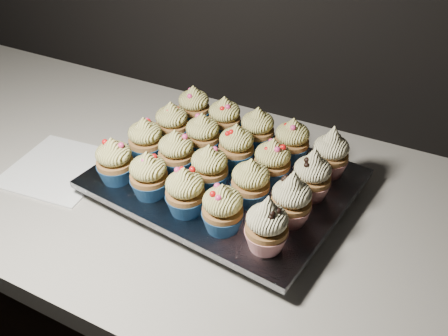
# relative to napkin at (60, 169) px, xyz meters

# --- Properties ---
(worktop) EXTENTS (2.44, 0.64, 0.04)m
(worktop) POSITION_rel_napkin_xyz_m (0.30, 0.08, -0.02)
(worktop) COLOR beige
(worktop) RESTS_ON cabinet
(napkin) EXTENTS (0.20, 0.20, 0.00)m
(napkin) POSITION_rel_napkin_xyz_m (0.00, 0.00, 0.00)
(napkin) COLOR white
(napkin) RESTS_ON worktop
(baking_tray) EXTENTS (0.41, 0.33, 0.02)m
(baking_tray) POSITION_rel_napkin_xyz_m (0.30, 0.09, 0.01)
(baking_tray) COLOR black
(baking_tray) RESTS_ON worktop
(foil_lining) EXTENTS (0.45, 0.37, 0.01)m
(foil_lining) POSITION_rel_napkin_xyz_m (0.30, 0.09, 0.03)
(foil_lining) COLOR silver
(foil_lining) RESTS_ON baking_tray
(cupcake_0) EXTENTS (0.06, 0.06, 0.08)m
(cupcake_0) POSITION_rel_napkin_xyz_m (0.14, -0.01, 0.07)
(cupcake_0) COLOR navy
(cupcake_0) RESTS_ON foil_lining
(cupcake_1) EXTENTS (0.06, 0.06, 0.08)m
(cupcake_1) POSITION_rel_napkin_xyz_m (0.22, -0.01, 0.07)
(cupcake_1) COLOR navy
(cupcake_1) RESTS_ON foil_lining
(cupcake_2) EXTENTS (0.06, 0.06, 0.08)m
(cupcake_2) POSITION_rel_napkin_xyz_m (0.29, -0.02, 0.07)
(cupcake_2) COLOR navy
(cupcake_2) RESTS_ON foil_lining
(cupcake_3) EXTENTS (0.06, 0.06, 0.08)m
(cupcake_3) POSITION_rel_napkin_xyz_m (0.36, -0.03, 0.07)
(cupcake_3) COLOR navy
(cupcake_3) RESTS_ON foil_lining
(cupcake_4) EXTENTS (0.06, 0.06, 0.10)m
(cupcake_4) POSITION_rel_napkin_xyz_m (0.43, -0.04, 0.07)
(cupcake_4) COLOR #B21819
(cupcake_4) RESTS_ON foil_lining
(cupcake_5) EXTENTS (0.06, 0.06, 0.08)m
(cupcake_5) POSITION_rel_napkin_xyz_m (0.15, 0.07, 0.07)
(cupcake_5) COLOR navy
(cupcake_5) RESTS_ON foil_lining
(cupcake_6) EXTENTS (0.06, 0.06, 0.08)m
(cupcake_6) POSITION_rel_napkin_xyz_m (0.22, 0.06, 0.07)
(cupcake_6) COLOR navy
(cupcake_6) RESTS_ON foil_lining
(cupcake_7) EXTENTS (0.06, 0.06, 0.08)m
(cupcake_7) POSITION_rel_napkin_xyz_m (0.29, 0.05, 0.07)
(cupcake_7) COLOR navy
(cupcake_7) RESTS_ON foil_lining
(cupcake_8) EXTENTS (0.06, 0.06, 0.08)m
(cupcake_8) POSITION_rel_napkin_xyz_m (0.37, 0.04, 0.07)
(cupcake_8) COLOR navy
(cupcake_8) RESTS_ON foil_lining
(cupcake_9) EXTENTS (0.06, 0.06, 0.10)m
(cupcake_9) POSITION_rel_napkin_xyz_m (0.44, 0.03, 0.07)
(cupcake_9) COLOR #B21819
(cupcake_9) RESTS_ON foil_lining
(cupcake_10) EXTENTS (0.06, 0.06, 0.08)m
(cupcake_10) POSITION_rel_napkin_xyz_m (0.16, 0.14, 0.07)
(cupcake_10) COLOR navy
(cupcake_10) RESTS_ON foil_lining
(cupcake_11) EXTENTS (0.06, 0.06, 0.08)m
(cupcake_11) POSITION_rel_napkin_xyz_m (0.24, 0.13, 0.07)
(cupcake_11) COLOR navy
(cupcake_11) RESTS_ON foil_lining
(cupcake_12) EXTENTS (0.06, 0.06, 0.08)m
(cupcake_12) POSITION_rel_napkin_xyz_m (0.31, 0.13, 0.07)
(cupcake_12) COLOR navy
(cupcake_12) RESTS_ON foil_lining
(cupcake_13) EXTENTS (0.06, 0.06, 0.08)m
(cupcake_13) POSITION_rel_napkin_xyz_m (0.38, 0.11, 0.07)
(cupcake_13) COLOR navy
(cupcake_13) RESTS_ON foil_lining
(cupcake_14) EXTENTS (0.06, 0.06, 0.10)m
(cupcake_14) POSITION_rel_napkin_xyz_m (0.45, 0.10, 0.07)
(cupcake_14) COLOR #B21819
(cupcake_14) RESTS_ON foil_lining
(cupcake_15) EXTENTS (0.06, 0.06, 0.08)m
(cupcake_15) POSITION_rel_napkin_xyz_m (0.17, 0.21, 0.07)
(cupcake_15) COLOR navy
(cupcake_15) RESTS_ON foil_lining
(cupcake_16) EXTENTS (0.06, 0.06, 0.08)m
(cupcake_16) POSITION_rel_napkin_xyz_m (0.24, 0.20, 0.07)
(cupcake_16) COLOR navy
(cupcake_16) RESTS_ON foil_lining
(cupcake_17) EXTENTS (0.06, 0.06, 0.08)m
(cupcake_17) POSITION_rel_napkin_xyz_m (0.31, 0.19, 0.07)
(cupcake_17) COLOR navy
(cupcake_17) RESTS_ON foil_lining
(cupcake_18) EXTENTS (0.06, 0.06, 0.08)m
(cupcake_18) POSITION_rel_napkin_xyz_m (0.38, 0.19, 0.07)
(cupcake_18) COLOR navy
(cupcake_18) RESTS_ON foil_lining
(cupcake_19) EXTENTS (0.06, 0.06, 0.10)m
(cupcake_19) POSITION_rel_napkin_xyz_m (0.46, 0.18, 0.07)
(cupcake_19) COLOR #B21819
(cupcake_19) RESTS_ON foil_lining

